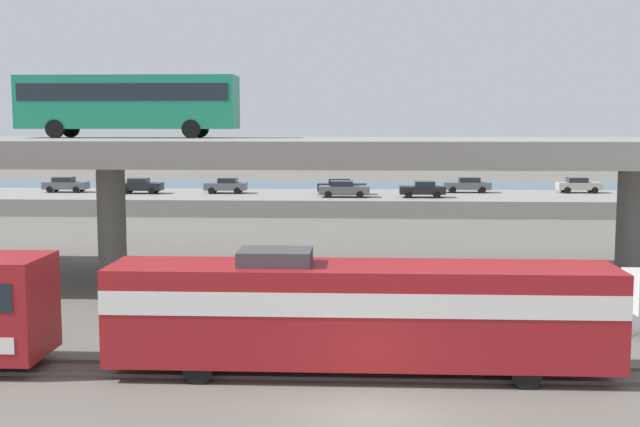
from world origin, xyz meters
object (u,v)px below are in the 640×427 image
object	(u,v)px
parked_car_7	(344,189)
parked_car_4	(342,186)
parked_car_3	(579,185)
parked_car_0	(423,189)
train_locomotive	(386,310)
parked_car_2	(140,186)
parked_car_1	(467,185)
parked_car_6	(65,184)
parked_car_5	(226,185)
transit_bus_on_overpass	(129,100)

from	to	relation	value
parked_car_7	parked_car_4	bearing A→B (deg)	95.23
parked_car_3	parked_car_4	xyz separation A→B (m)	(-23.04, -2.82, 0.00)
parked_car_0	parked_car_3	distance (m)	16.57
train_locomotive	parked_car_3	distance (m)	57.75
parked_car_0	parked_car_2	bearing A→B (deg)	-6.09
parked_car_1	parked_car_7	world-z (taller)	same
parked_car_3	parked_car_4	size ratio (longest dim) A/B	0.90
train_locomotive	parked_car_6	xyz separation A→B (m)	(-29.87, 52.30, 0.12)
parked_car_5	parked_car_1	bearing A→B (deg)	-175.29
parked_car_1	parked_car_2	size ratio (longest dim) A/B	1.11
parked_car_1	parked_car_5	bearing A→B (deg)	4.71
parked_car_0	parked_car_3	bearing A→B (deg)	-159.75
transit_bus_on_overpass	parked_car_5	distance (m)	34.35
parked_car_0	parked_car_7	distance (m)	7.22
parked_car_3	parked_car_4	world-z (taller)	same
parked_car_0	parked_car_5	xyz separation A→B (m)	(-18.68, 3.55, 0.00)
parked_car_0	parked_car_2	world-z (taller)	same
parked_car_7	parked_car_3	bearing A→B (deg)	14.34
parked_car_3	parked_car_7	bearing A→B (deg)	-165.66
parked_car_5	parked_car_2	bearing A→B (deg)	4.70
parked_car_6	parked_car_7	bearing A→B (deg)	-8.46
transit_bus_on_overpass	parked_car_1	bearing A→B (deg)	56.81
train_locomotive	parked_car_5	size ratio (longest dim) A/B	4.46
parked_car_5	parked_car_7	size ratio (longest dim) A/B	0.86
parked_car_1	parked_car_5	world-z (taller)	same
parked_car_6	parked_car_4	bearing A→B (deg)	-2.27
parked_car_0	parked_car_1	xyz separation A→B (m)	(4.73, 5.48, 0.00)
train_locomotive	parked_car_5	world-z (taller)	train_locomotive
parked_car_2	parked_car_7	world-z (taller)	same
transit_bus_on_overpass	parked_car_2	distance (m)	34.72
parked_car_2	parked_car_7	size ratio (longest dim) A/B	0.89
parked_car_0	parked_car_4	xyz separation A→B (m)	(-7.49, 2.92, 0.00)
parked_car_5	parked_car_6	world-z (taller)	same
parked_car_6	parked_car_7	distance (m)	27.76
train_locomotive	transit_bus_on_overpass	world-z (taller)	transit_bus_on_overpass
transit_bus_on_overpass	parked_car_7	world-z (taller)	transit_bus_on_overpass
parked_car_7	train_locomotive	bearing A→B (deg)	-87.14
parked_car_1	parked_car_3	distance (m)	10.82
parked_car_2	transit_bus_on_overpass	bearing A→B (deg)	-75.64
parked_car_2	parked_car_7	distance (m)	19.91
parked_car_4	parked_car_6	size ratio (longest dim) A/B	1.10
transit_bus_on_overpass	parked_car_3	world-z (taller)	transit_bus_on_overpass
parked_car_3	parked_car_7	distance (m)	23.50
train_locomotive	parked_car_1	bearing A→B (deg)	79.94
transit_bus_on_overpass	parked_car_1	distance (m)	43.04
parked_car_3	parked_car_7	world-z (taller)	same
parked_car_4	parked_car_6	distance (m)	27.21
parked_car_5	parked_car_7	distance (m)	12.03
transit_bus_on_overpass	parked_car_0	bearing A→B (deg)	58.37
parked_car_7	parked_car_5	bearing A→B (deg)	162.43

